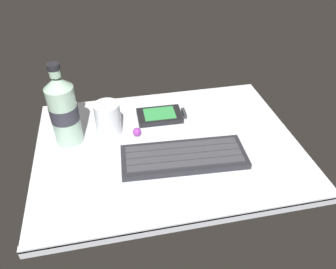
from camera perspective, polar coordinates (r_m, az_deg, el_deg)
name	(u,v)px	position (r cm, az deg, el deg)	size (l,w,h in cm)	color
ground_plane	(168,148)	(81.44, 0.03, -2.31)	(64.00, 48.00, 2.80)	silver
keyboard	(184,157)	(76.36, 2.77, -3.86)	(29.62, 12.77, 1.70)	#232328
handheld_device	(162,115)	(89.62, -1.07, 3.35)	(12.91, 7.84, 1.50)	black
juice_cup	(108,120)	(83.83, -10.39, 2.55)	(6.40, 6.40, 8.50)	silver
water_bottle	(64,110)	(80.70, -17.75, 4.07)	(6.73, 6.73, 20.80)	#9EC1A8
trackball_mouse	(137,132)	(83.37, -5.41, 0.45)	(2.20, 2.20, 2.20)	purple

